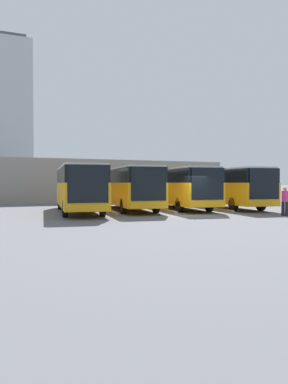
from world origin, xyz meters
TOP-DOWN VIEW (x-y plane):
  - ground_plane at (0.00, 0.00)m, footprint 600.00×600.00m
  - bus_0 at (-6.06, -5.22)m, footprint 3.95×11.63m
  - curb_divider_0 at (-4.04, -3.53)m, footprint 0.92×5.47m
  - bus_1 at (-2.02, -5.86)m, footprint 3.95×11.63m
  - curb_divider_1 at (0.00, -4.17)m, footprint 0.92×5.47m
  - bus_2 at (2.02, -6.12)m, footprint 3.95×11.63m
  - curb_divider_2 at (4.04, -4.44)m, footprint 0.92×5.47m
  - bus_3 at (6.07, -5.08)m, footprint 3.95×11.63m
  - pedestrian at (-5.23, 2.46)m, footprint 0.56×0.56m
  - station_building at (0.00, -24.08)m, footprint 27.23×16.57m
  - office_tower at (0.91, -187.53)m, footprint 19.28×19.28m

SIDE VIEW (x-z plane):
  - ground_plane at x=0.00m, z-range 0.00..0.00m
  - curb_divider_0 at x=-4.04m, z-range 0.00..0.15m
  - curb_divider_1 at x=0.00m, z-range 0.00..0.15m
  - curb_divider_2 at x=4.04m, z-range 0.00..0.15m
  - pedestrian at x=-5.23m, z-range 0.07..1.88m
  - bus_0 at x=-6.06m, z-range 0.19..3.36m
  - bus_1 at x=-2.02m, z-range 0.19..3.36m
  - bus_2 at x=2.02m, z-range 0.19..3.36m
  - bus_3 at x=6.07m, z-range 0.19..3.36m
  - station_building at x=0.00m, z-range 0.02..4.56m
  - office_tower at x=0.91m, z-range -0.60..77.68m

